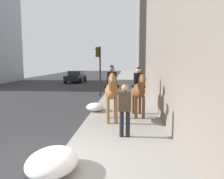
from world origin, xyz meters
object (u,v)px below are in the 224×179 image
object	(u,v)px
mounted_horse_near	(112,90)
car_near_lane	(76,76)
traffic_light_near_curb	(99,63)
pedestrian_greeting	(125,107)
mounted_horse_far	(139,90)

from	to	relation	value
mounted_horse_near	car_near_lane	bearing A→B (deg)	-167.84
car_near_lane	traffic_light_near_curb	xyz separation A→B (m)	(-11.40, -4.38, 1.70)
mounted_horse_near	traffic_light_near_curb	world-z (taller)	traffic_light_near_curb
mounted_horse_near	pedestrian_greeting	size ratio (longest dim) A/B	1.35
car_near_lane	mounted_horse_near	bearing A→B (deg)	19.21
pedestrian_greeting	mounted_horse_far	bearing A→B (deg)	-9.20
mounted_horse_far	pedestrian_greeting	distance (m)	2.91
mounted_horse_far	mounted_horse_near	bearing A→B (deg)	-57.63
mounted_horse_near	car_near_lane	distance (m)	19.73
pedestrian_greeting	car_near_lane	world-z (taller)	pedestrian_greeting
mounted_horse_far	pedestrian_greeting	bearing A→B (deg)	-18.08
mounted_horse_far	traffic_light_near_curb	bearing A→B (deg)	-165.20
traffic_light_near_curb	car_near_lane	bearing A→B (deg)	21.04
mounted_horse_far	car_near_lane	bearing A→B (deg)	-165.63
pedestrian_greeting	mounted_horse_near	bearing A→B (deg)	17.94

